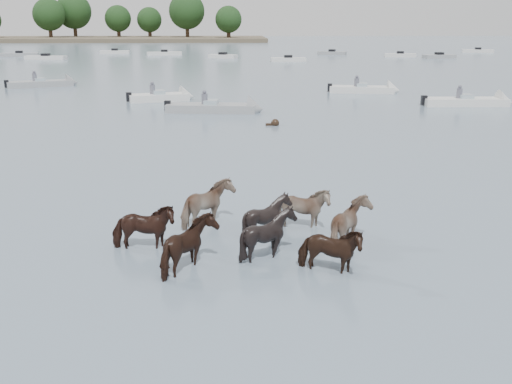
{
  "coord_description": "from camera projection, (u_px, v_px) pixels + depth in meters",
  "views": [
    {
      "loc": [
        0.85,
        -13.27,
        5.3
      ],
      "look_at": [
        1.45,
        1.01,
        1.1
      ],
      "focal_mm": 41.03,
      "sensor_mm": 36.0,
      "label": 1
    }
  ],
  "objects": [
    {
      "name": "motorboat_a",
      "position": [
        169.0,
        97.0,
        40.3
      ],
      "size": [
        4.74,
        2.77,
        1.92
      ],
      "rotation": [
        0.0,
        0.0,
        0.28
      ],
      "color": "silver",
      "rests_on": "ground"
    },
    {
      "name": "motorboat_b",
      "position": [
        224.0,
        108.0,
        35.15
      ],
      "size": [
        6.05,
        2.27,
        1.92
      ],
      "rotation": [
        0.0,
        0.0,
        -0.12
      ],
      "color": "gray",
      "rests_on": "ground"
    },
    {
      "name": "motorboat_f",
      "position": [
        50.0,
        83.0,
        49.04
      ],
      "size": [
        5.8,
        3.7,
        1.92
      ],
      "rotation": [
        0.0,
        0.0,
        0.41
      ],
      "color": "gray",
      "rests_on": "ground"
    },
    {
      "name": "distant_flotilla",
      "position": [
        218.0,
        55.0,
        88.59
      ],
      "size": [
        107.79,
        23.97,
        0.93
      ],
      "color": "gray",
      "rests_on": "ground"
    },
    {
      "name": "motorboat_d",
      "position": [
        477.0,
        102.0,
        37.93
      ],
      "size": [
        5.97,
        1.71,
        1.92
      ],
      "rotation": [
        0.0,
        0.0,
        -0.02
      ],
      "color": "silver",
      "rests_on": "ground"
    },
    {
      "name": "motorboat_c",
      "position": [
        372.0,
        90.0,
        44.6
      ],
      "size": [
        5.54,
        2.5,
        1.92
      ],
      "rotation": [
        0.0,
        0.0,
        -0.18
      ],
      "color": "silver",
      "rests_on": "ground"
    },
    {
      "name": "pony_herd",
      "position": [
        255.0,
        227.0,
        14.13
      ],
      "size": [
        6.46,
        4.64,
        1.36
      ],
      "color": "black",
      "rests_on": "ground"
    },
    {
      "name": "ground",
      "position": [
        198.0,
        248.0,
        14.18
      ],
      "size": [
        400.0,
        400.0,
        0.0
      ],
      "primitive_type": "plane",
      "color": "slate",
      "rests_on": "ground"
    },
    {
      "name": "swimming_pony",
      "position": [
        274.0,
        123.0,
        30.72
      ],
      "size": [
        0.72,
        0.44,
        0.44
      ],
      "color": "black",
      "rests_on": "ground"
    }
  ]
}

